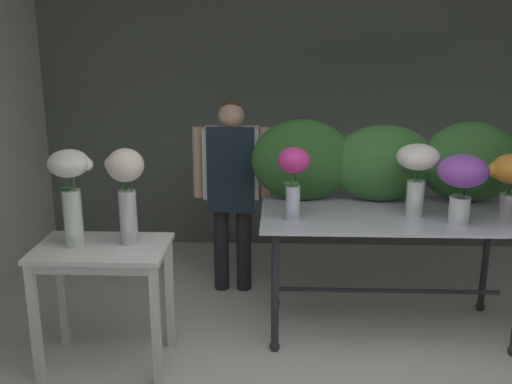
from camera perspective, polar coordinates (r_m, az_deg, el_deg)
ground_plane at (r=4.36m, az=6.39°, el=-12.76°), size 7.76×7.76×0.00m
wall_back at (r=5.64m, az=5.59°, el=9.36°), size 5.24×0.12×2.94m
display_table_glass at (r=4.11m, az=12.85°, el=-3.97°), size 1.75×0.85×0.86m
side_table_white at (r=3.73m, az=-14.59°, el=-6.67°), size 0.80×0.53×0.79m
florist at (r=4.61m, az=-2.36°, el=1.44°), size 0.61×0.24×1.53m
foliage_backdrop at (r=4.29m, az=12.87°, el=2.83°), size 1.89×0.32×0.59m
vase_violet_snapdragons at (r=3.89m, az=19.40°, el=1.28°), size 0.31×0.31×0.45m
vase_sunset_tulips at (r=4.22m, az=23.54°, el=1.53°), size 0.32×0.27×0.41m
vase_ivory_carnations at (r=3.98m, az=15.34°, el=2.27°), size 0.28×0.28×0.48m
vase_magenta_anemones at (r=3.77m, az=3.60°, el=1.94°), size 0.21×0.21×0.48m
vase_white_roses_tall at (r=3.63m, az=-17.47°, el=0.57°), size 0.26×0.24×0.59m
vase_cream_lisianthus_tall at (r=3.59m, az=-12.48°, el=0.75°), size 0.24×0.22×0.59m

